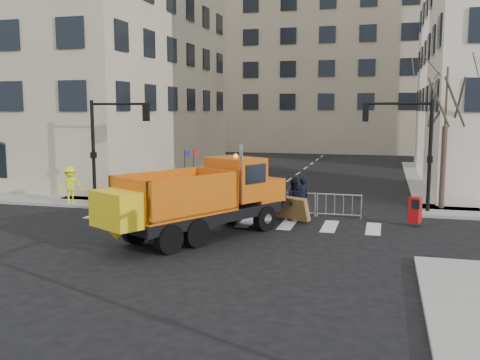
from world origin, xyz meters
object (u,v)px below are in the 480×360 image
(cop_a, at_px, (302,197))
(cop_c, at_px, (295,197))
(newspaper_box, at_px, (415,210))
(cop_b, at_px, (293,199))
(worker, at_px, (70,185))
(plow_truck, at_px, (199,197))

(cop_a, height_order, cop_c, cop_a)
(cop_a, relative_size, newspaper_box, 1.74)
(cop_a, distance_m, cop_b, 0.67)
(cop_c, xyz_separation_m, worker, (-11.52, -0.20, 0.18))
(cop_a, distance_m, cop_c, 0.33)
(cop_c, height_order, newspaper_box, cop_c)
(cop_a, bearing_deg, newspaper_box, 130.98)
(cop_a, relative_size, cop_c, 1.03)
(cop_a, relative_size, cop_b, 1.01)
(worker, bearing_deg, newspaper_box, -36.88)
(cop_b, xyz_separation_m, newspaper_box, (5.21, 0.10, -0.24))
(cop_b, distance_m, worker, 11.54)
(cop_a, height_order, newspaper_box, cop_a)
(plow_truck, bearing_deg, cop_b, -5.27)
(plow_truck, height_order, cop_b, plow_truck)
(plow_truck, relative_size, cop_b, 4.93)
(cop_c, relative_size, worker, 0.97)
(plow_truck, bearing_deg, cop_a, -4.44)
(cop_c, height_order, worker, worker)
(cop_b, distance_m, cop_c, 0.60)
(cop_a, bearing_deg, cop_b, 19.73)
(cop_c, bearing_deg, newspaper_box, 108.06)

